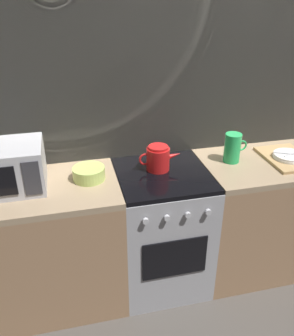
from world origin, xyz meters
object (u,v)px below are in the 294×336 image
Objects in this scene: kettle at (158,158)px; pitcher at (233,148)px; stove_unit at (162,230)px; microwave at (4,168)px; mixing_bowl at (89,173)px; dish_pile at (288,157)px.

kettle is 0.52m from pitcher.
kettle is at bearing 107.32° from stove_unit.
pitcher is at bearing 6.64° from stove_unit.
microwave reaches higher than mixing_bowl.
pitcher reaches higher than kettle.
stove_unit is 4.50× the size of pitcher.
mixing_bowl is at bearing -178.64° from pitcher.
kettle is at bearing 1.11° from microwave.
stove_unit is 2.25× the size of dish_pile.
kettle is 0.71× the size of dish_pile.
mixing_bowl reaches higher than dish_pile.
dish_pile is at bearing -10.09° from pitcher.
pitcher is 0.50× the size of dish_pile.
pitcher is at bearing 0.64° from microwave.
mixing_bowl is (0.49, -0.01, -0.10)m from microwave.
kettle is (-0.02, 0.06, 0.53)m from stove_unit.
microwave is 2.30× the size of mixing_bowl.
stove_unit is 1.00m from dish_pile.
kettle reaches higher than stove_unit.
dish_pile is (1.84, -0.05, -0.12)m from microwave.
pitcher is at bearing 169.91° from dish_pile.
microwave is at bearing 178.35° from dish_pile.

